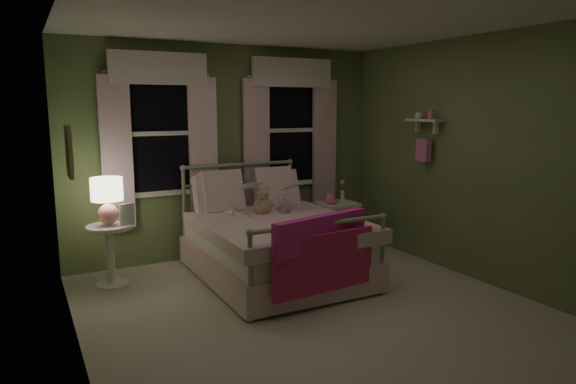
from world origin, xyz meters
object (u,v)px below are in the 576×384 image
child_left (234,193)px  teddy_bear (263,202)px  table_lamp (107,196)px  nightstand_right (337,210)px  nightstand_left (110,247)px  bed (273,243)px  child_right (279,189)px

child_left → teddy_bear: size_ratio=2.03×
child_left → table_lamp: child_left is taller
nightstand_right → table_lamp: bearing=179.1°
child_left → nightstand_left: size_ratio=1.02×
nightstand_left → child_left: bearing=-4.0°
bed → teddy_bear: size_ratio=6.25×
bed → nightstand_right: size_ratio=3.18×
nightstand_left → nightstand_right: bearing=-0.9°
nightstand_left → table_lamp: size_ratio=1.34×
bed → child_left: size_ratio=3.08×
child_left → teddy_bear: bearing=144.5°
bed → nightstand_left: size_ratio=3.13×
nightstand_left → nightstand_right: 2.77m
nightstand_left → nightstand_right: (2.76, -0.04, 0.13)m
bed → child_right: child_right is taller
child_left → table_lamp: size_ratio=1.37×
child_right → nightstand_left: bearing=12.0°
table_lamp → teddy_bear: bearing=-8.8°
table_lamp → child_left: bearing=-4.0°
bed → table_lamp: bearing=162.4°
bed → nightstand_left: 1.71m
bed → nightstand_right: (1.13, 0.47, 0.17)m
child_left → nightstand_right: bearing=176.1°
bed → teddy_bear: (-0.00, 0.26, 0.41)m
nightstand_left → table_lamp: table_lamp is taller
child_right → nightstand_right: bearing=-161.8°
child_left → table_lamp: bearing=-10.0°
bed → nightstand_right: 1.24m
teddy_bear → table_lamp: (-1.63, 0.25, 0.16)m
child_right → nightstand_right: 0.92m
nightstand_right → child_right: bearing=-176.6°
child_left → nightstand_left: child_left is taller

